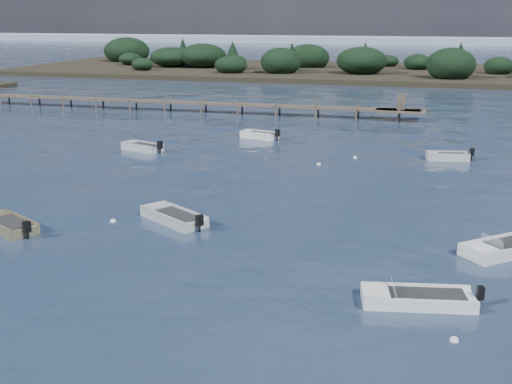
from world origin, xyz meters
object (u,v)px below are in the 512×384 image
(tender_far_white, at_px, (259,136))
(dinghy_mid_grey, at_px, (174,219))
(tender_far_grey_b, at_px, (448,158))
(jetty, at_px, (167,102))
(dinghy_extra_a, at_px, (8,227))
(dinghy_mid_white_b, at_px, (507,250))
(tender_far_grey, at_px, (142,148))
(dinghy_mid_white_a, at_px, (417,300))

(tender_far_white, height_order, dinghy_mid_grey, tender_far_white)
(tender_far_grey_b, bearing_deg, jetty, 149.19)
(dinghy_extra_a, bearing_deg, tender_far_white, 78.07)
(dinghy_mid_white_b, height_order, tender_far_grey, tender_far_grey)
(dinghy_mid_grey, relative_size, dinghy_mid_white_b, 0.97)
(dinghy_mid_grey, distance_m, dinghy_mid_white_a, 14.38)
(dinghy_mid_grey, distance_m, dinghy_extra_a, 8.31)
(dinghy_mid_grey, distance_m, dinghy_mid_white_b, 16.43)
(dinghy_extra_a, bearing_deg, dinghy_mid_white_a, -9.48)
(tender_far_grey_b, relative_size, tender_far_grey, 0.91)
(dinghy_mid_grey, height_order, dinghy_extra_a, dinghy_extra_a)
(dinghy_mid_grey, bearing_deg, tender_far_grey, 120.12)
(tender_far_white, bearing_deg, dinghy_mid_white_b, -52.85)
(dinghy_mid_grey, bearing_deg, tender_far_white, 94.34)
(dinghy_mid_white_b, xyz_separation_m, tender_far_grey_b, (-2.39, 19.48, 0.01))
(dinghy_mid_white_b, relative_size, tender_far_grey_b, 1.26)
(dinghy_mid_white_b, distance_m, jetty, 49.70)
(dinghy_mid_grey, bearing_deg, dinghy_mid_white_b, -0.89)
(dinghy_mid_white_b, bearing_deg, dinghy_mid_grey, 179.11)
(tender_far_white, bearing_deg, tender_far_grey_b, -16.14)
(dinghy_mid_white_a, bearing_deg, dinghy_extra_a, 170.52)
(tender_far_grey_b, distance_m, tender_far_grey, 23.66)
(tender_far_white, distance_m, dinghy_mid_white_a, 33.87)
(dinghy_mid_white_b, bearing_deg, tender_far_white, 127.15)
(dinghy_extra_a, bearing_deg, tender_far_grey, 95.43)
(dinghy_mid_grey, bearing_deg, jetty, 113.49)
(dinghy_mid_white_b, height_order, tender_far_grey_b, dinghy_mid_white_b)
(tender_far_grey_b, distance_m, dinghy_extra_a, 31.31)
(dinghy_mid_grey, distance_m, tender_far_grey, 18.80)
(dinghy_mid_white_a, bearing_deg, tender_far_grey_b, 86.96)
(jetty, bearing_deg, tender_far_grey_b, -30.81)
(dinghy_mid_white_b, xyz_separation_m, dinghy_mid_white_a, (-3.77, -6.57, -0.02))
(dinghy_extra_a, distance_m, jetty, 41.60)
(tender_far_grey_b, bearing_deg, dinghy_mid_white_a, -93.04)
(dinghy_mid_grey, xyz_separation_m, dinghy_mid_white_b, (16.43, -0.25, 0.00))
(dinghy_mid_grey, height_order, jetty, jetty)
(dinghy_mid_white_b, height_order, dinghy_mid_white_a, dinghy_mid_white_b)
(dinghy_mid_white_a, bearing_deg, dinghy_mid_grey, 151.67)
(tender_far_grey, height_order, dinghy_extra_a, tender_far_grey)
(tender_far_grey, bearing_deg, jetty, 107.83)
(jetty, bearing_deg, dinghy_mid_white_a, -56.80)
(tender_far_grey_b, height_order, dinghy_mid_white_a, tender_far_grey_b)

